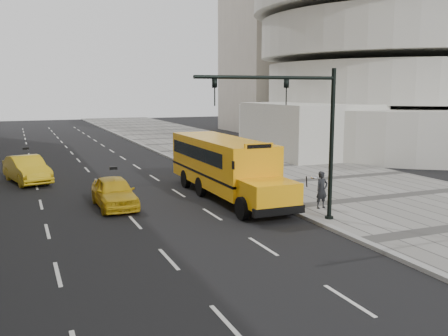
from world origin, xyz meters
name	(u,v)px	position (x,y,z in m)	size (l,w,h in m)	color
ground	(133,197)	(0.00, 0.00, 0.00)	(140.00, 140.00, 0.00)	black
sidewalk_museum	(327,180)	(12.00, 0.00, 0.07)	(12.00, 140.00, 0.15)	gray
curb_museum	(237,187)	(6.00, 0.00, 0.07)	(0.30, 140.00, 0.15)	gray
guggenheim	(370,11)	(29.37, 18.51, 13.58)	(33.20, 42.20, 35.00)	silver
school_bus	(223,162)	(4.50, -1.47, 1.76)	(2.96, 11.56, 3.19)	#FFAA0F
taxi_near	(114,192)	(-1.28, -1.95, 0.73)	(1.72, 4.29, 1.46)	gold
taxi_far	(27,169)	(-4.93, 6.47, 0.80)	(1.69, 4.84, 1.60)	gold
pedestrian	(322,190)	(7.33, -6.44, 1.01)	(0.63, 0.41, 1.72)	black
traffic_signal	(303,126)	(5.19, -8.11, 4.09)	(6.18, 0.36, 6.40)	black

